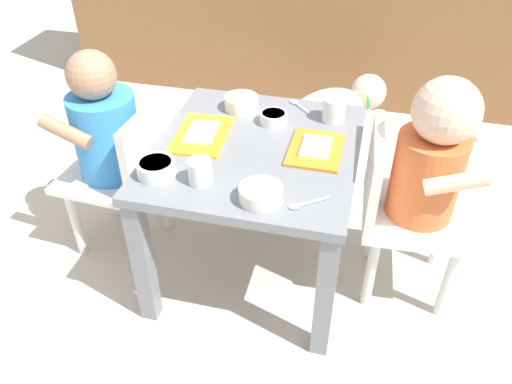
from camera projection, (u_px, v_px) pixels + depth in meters
ground_plane at (256, 263)px, 1.57m from camera, size 7.00×7.00×0.00m
dining_table at (256, 170)px, 1.36m from camera, size 0.52×0.58×0.42m
seated_child_left at (110, 135)px, 1.42m from camera, size 0.30×0.30×0.63m
seated_child_right at (425, 167)px, 1.27m from camera, size 0.29×0.29×0.65m
dog at (335, 111)px, 1.93m from camera, size 0.39×0.37×0.31m
food_tray_left at (202, 134)px, 1.35m from camera, size 0.15×0.21×0.02m
food_tray_right at (316, 149)px, 1.30m from camera, size 0.13×0.18×0.02m
water_cup_left at (334, 111)px, 1.41m from camera, size 0.06×0.06×0.07m
water_cup_right at (200, 173)px, 1.18m from camera, size 0.06×0.06×0.06m
veggie_bowl_far at (273, 117)px, 1.40m from camera, size 0.08×0.08×0.03m
cereal_bowl_left_side at (241, 102)px, 1.47m from camera, size 0.10×0.10×0.04m
cereal_bowl_right_side at (261, 193)px, 1.13m from camera, size 0.10×0.10×0.04m
veggie_bowl_near at (156, 168)px, 1.20m from camera, size 0.09×0.09×0.04m
spoon_by_left_tray at (305, 204)px, 1.12m from camera, size 0.09×0.07×0.01m
spoon_by_right_tray at (298, 105)px, 1.49m from camera, size 0.08×0.08×0.01m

